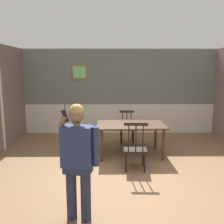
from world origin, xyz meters
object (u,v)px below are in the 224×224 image
object	(u,v)px
person_figure	(78,156)
chair_near_window	(81,137)
chair_by_doorway	(127,128)
dining_table	(131,127)
chair_at_table_head	(135,147)

from	to	relation	value
person_figure	chair_near_window	bearing A→B (deg)	-72.70
chair_near_window	person_figure	size ratio (longest dim) A/B	0.58
chair_by_doorway	dining_table	bearing A→B (deg)	91.10
chair_near_window	chair_at_table_head	xyz separation A→B (m)	(1.21, -0.90, 0.02)
person_figure	chair_at_table_head	bearing A→B (deg)	-107.45
chair_by_doorway	chair_at_table_head	bearing A→B (deg)	91.03
chair_near_window	chair_at_table_head	distance (m)	1.50
chair_at_table_head	person_figure	distance (m)	2.00
chair_near_window	chair_at_table_head	world-z (taller)	chair_at_table_head
chair_by_doorway	chair_at_table_head	distance (m)	1.84
chair_at_table_head	person_figure	xyz separation A→B (m)	(-0.94, -1.70, 0.45)
dining_table	chair_at_table_head	size ratio (longest dim) A/B	1.57
chair_by_doorway	person_figure	world-z (taller)	person_figure
dining_table	chair_by_doorway	xyz separation A→B (m)	(-0.02, 0.92, -0.24)
chair_at_table_head	chair_by_doorway	bearing A→B (deg)	93.97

